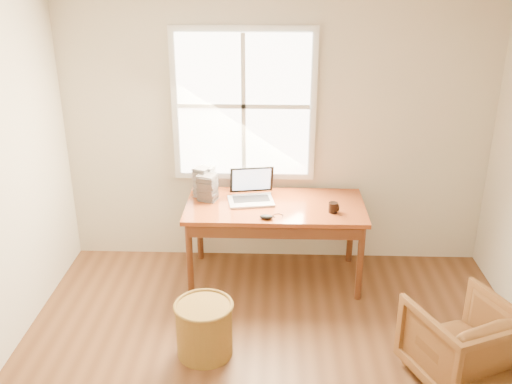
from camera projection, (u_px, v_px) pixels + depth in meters
room_shell at (272, 228)px, 3.38m from camera, size 4.04×4.54×2.64m
desk at (275, 206)px, 5.12m from camera, size 1.60×0.80×0.04m
armchair at (462, 342)px, 3.99m from camera, size 0.87×0.88×0.61m
wicker_stool at (204, 329)px, 4.29m from camera, size 0.54×0.54×0.42m
laptop at (251, 186)px, 5.09m from camera, size 0.50×0.52×0.32m
mouse at (266, 217)px, 4.82m from camera, size 0.12×0.08×0.04m
coffee_mug at (333, 208)px, 4.93m from camera, size 0.08×0.08×0.09m
cd_stack_a at (207, 180)px, 5.30m from camera, size 0.17×0.16×0.27m
cd_stack_b at (207, 188)px, 5.16m from camera, size 0.19×0.18×0.24m
cd_stack_c at (201, 182)px, 5.24m from camera, size 0.16×0.15×0.28m
cd_stack_d at (243, 180)px, 5.42m from camera, size 0.17×0.16×0.19m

